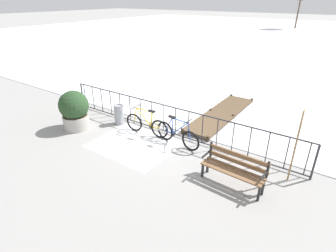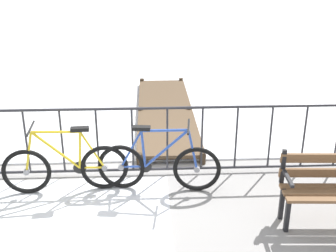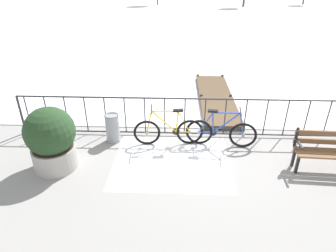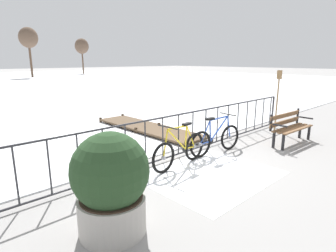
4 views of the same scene
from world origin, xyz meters
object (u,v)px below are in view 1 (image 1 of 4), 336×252
(park_bench, at_px, (234,167))
(oar_upright, at_px, (296,142))
(bicycle_near_railing, at_px, (147,125))
(bicycle_second, at_px, (177,135))
(planter_with_shrub, at_px, (74,110))
(trash_bin, at_px, (119,114))

(park_bench, xyz_separation_m, oar_upright, (1.14, 0.96, 0.63))
(bicycle_near_railing, relative_size, bicycle_second, 1.00)
(planter_with_shrub, distance_m, oar_upright, 7.18)
(bicycle_second, xyz_separation_m, park_bench, (2.25, -0.87, 0.14))
(bicycle_near_railing, height_order, trash_bin, bicycle_near_railing)
(oar_upright, bearing_deg, bicycle_near_railing, -179.06)
(bicycle_near_railing, distance_m, planter_with_shrub, 2.66)
(park_bench, xyz_separation_m, trash_bin, (-4.92, 0.98, -0.14))
(bicycle_near_railing, xyz_separation_m, park_bench, (3.52, -0.88, 0.14))
(park_bench, distance_m, oar_upright, 1.62)
(oar_upright, bearing_deg, planter_with_shrub, -170.84)
(bicycle_second, bearing_deg, oar_upright, 1.57)
(bicycle_near_railing, bearing_deg, planter_with_shrub, -156.20)
(bicycle_near_railing, height_order, park_bench, bicycle_near_railing)
(trash_bin, relative_size, oar_upright, 0.37)
(oar_upright, bearing_deg, trash_bin, 179.79)
(bicycle_near_railing, distance_m, park_bench, 3.63)
(oar_upright, bearing_deg, bicycle_second, -178.43)
(trash_bin, bearing_deg, oar_upright, -0.21)
(trash_bin, bearing_deg, planter_with_shrub, -130.98)
(trash_bin, bearing_deg, park_bench, -11.26)
(park_bench, bearing_deg, trash_bin, 168.74)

